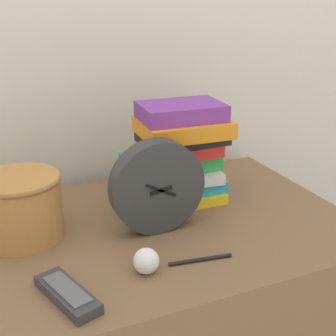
# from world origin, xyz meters

# --- Properties ---
(desk_clock) EXTENTS (0.21, 0.05, 0.21)m
(desk_clock) POSITION_xyz_m (0.08, 0.28, 0.82)
(desk_clock) COLOR #333333
(desk_clock) RESTS_ON desk
(book_stack) EXTENTS (0.25, 0.19, 0.25)m
(book_stack) POSITION_xyz_m (0.19, 0.41, 0.84)
(book_stack) COLOR yellow
(book_stack) RESTS_ON desk
(basket) EXTENTS (0.18, 0.18, 0.14)m
(basket) POSITION_xyz_m (-0.20, 0.37, 0.79)
(basket) COLOR #B27A3D
(basket) RESTS_ON desk
(tv_remote) EXTENTS (0.09, 0.16, 0.02)m
(tv_remote) POSITION_xyz_m (-0.16, 0.11, 0.73)
(tv_remote) COLOR #333338
(tv_remote) RESTS_ON desk
(crumpled_paper_ball) EXTENTS (0.05, 0.05, 0.05)m
(crumpled_paper_ball) POSITION_xyz_m (-0.01, 0.13, 0.74)
(crumpled_paper_ball) COLOR white
(crumpled_paper_ball) RESTS_ON desk
(pen) EXTENTS (0.13, 0.03, 0.01)m
(pen) POSITION_xyz_m (0.11, 0.12, 0.72)
(pen) COLOR black
(pen) RESTS_ON desk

